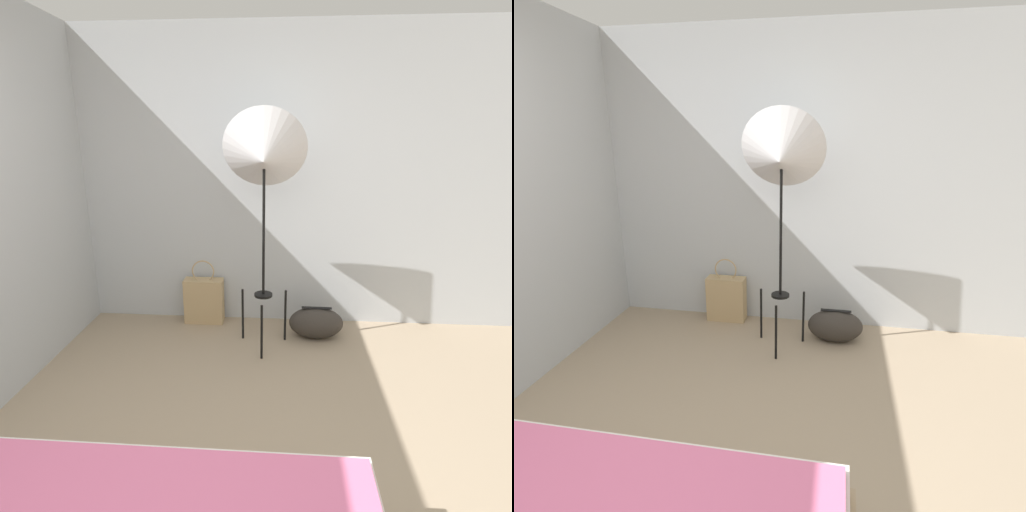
% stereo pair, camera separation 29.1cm
% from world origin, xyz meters
% --- Properties ---
extents(wall_back, '(8.00, 0.05, 2.60)m').
position_xyz_m(wall_back, '(0.00, 2.46, 1.30)').
color(wall_back, '#B7BCC1').
rests_on(wall_back, ground_plane).
extents(photo_umbrella, '(0.65, 0.47, 1.92)m').
position_xyz_m(photo_umbrella, '(0.18, 1.92, 1.56)').
color(photo_umbrella, black).
rests_on(photo_umbrella, ground_plane).
extents(tote_bag, '(0.36, 0.15, 0.61)m').
position_xyz_m(tote_bag, '(-0.40, 2.33, 0.22)').
color(tote_bag, tan).
rests_on(tote_bag, ground_plane).
extents(duffel_bag, '(0.47, 0.27, 0.28)m').
position_xyz_m(duffel_bag, '(0.64, 2.09, 0.14)').
color(duffel_bag, '#332D28').
rests_on(duffel_bag, ground_plane).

